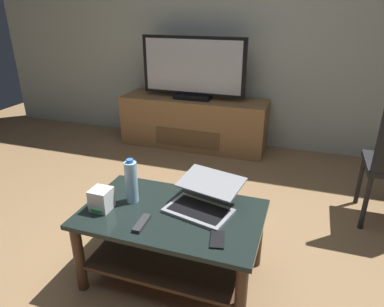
# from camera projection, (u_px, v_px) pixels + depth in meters

# --- Properties ---
(ground_plane) EXTENTS (7.68, 7.68, 0.00)m
(ground_plane) POSITION_uv_depth(u_px,v_px,m) (160.00, 275.00, 2.14)
(ground_plane) COLOR olive
(back_wall) EXTENTS (6.40, 0.12, 2.80)m
(back_wall) POSITION_uv_depth(u_px,v_px,m) (247.00, 18.00, 3.69)
(back_wall) COLOR #A8B2A8
(back_wall) RESTS_ON ground
(coffee_table) EXTENTS (1.02, 0.63, 0.46)m
(coffee_table) POSITION_uv_depth(u_px,v_px,m) (172.00, 233.00, 2.02)
(coffee_table) COLOR black
(coffee_table) RESTS_ON ground
(media_cabinet) EXTENTS (1.66, 0.48, 0.57)m
(media_cabinet) POSITION_uv_depth(u_px,v_px,m) (194.00, 122.00, 4.00)
(media_cabinet) COLOR olive
(media_cabinet) RESTS_ON ground
(television) EXTENTS (1.16, 0.20, 0.67)m
(television) POSITION_uv_depth(u_px,v_px,m) (193.00, 70.00, 3.74)
(television) COLOR black
(television) RESTS_ON media_cabinet
(laptop) EXTENTS (0.44, 0.44, 0.16)m
(laptop) POSITION_uv_depth(u_px,v_px,m) (204.00, 199.00, 1.98)
(laptop) COLOR gray
(laptop) RESTS_ON coffee_table
(router_box) EXTENTS (0.11, 0.12, 0.13)m
(router_box) POSITION_uv_depth(u_px,v_px,m) (101.00, 199.00, 1.96)
(router_box) COLOR white
(router_box) RESTS_ON coffee_table
(water_bottle_near) EXTENTS (0.07, 0.07, 0.27)m
(water_bottle_near) POSITION_uv_depth(u_px,v_px,m) (131.00, 182.00, 2.02)
(water_bottle_near) COLOR #99C6E5
(water_bottle_near) RESTS_ON coffee_table
(cell_phone) EXTENTS (0.10, 0.15, 0.01)m
(cell_phone) POSITION_uv_depth(u_px,v_px,m) (217.00, 239.00, 1.72)
(cell_phone) COLOR black
(cell_phone) RESTS_ON coffee_table
(tv_remote) EXTENTS (0.05, 0.16, 0.02)m
(tv_remote) POSITION_uv_depth(u_px,v_px,m) (142.00, 223.00, 1.84)
(tv_remote) COLOR #2D2D30
(tv_remote) RESTS_ON coffee_table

